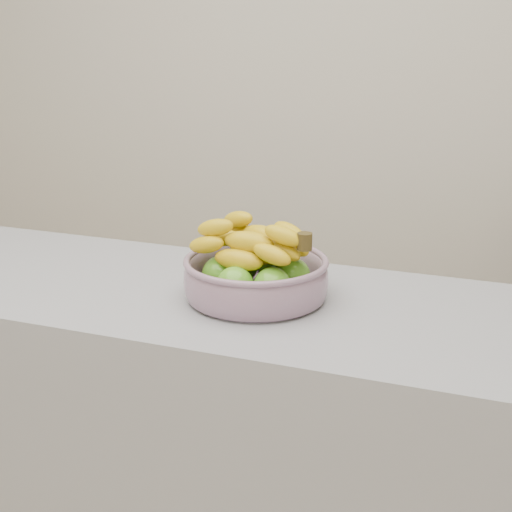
% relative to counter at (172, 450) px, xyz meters
% --- Properties ---
extents(counter, '(2.00, 0.60, 0.90)m').
position_rel_counter_xyz_m(counter, '(0.00, 0.00, 0.00)').
color(counter, '#95969C').
rests_on(counter, ground).
extents(fruit_bowl, '(0.32, 0.32, 0.17)m').
position_rel_counter_xyz_m(fruit_bowl, '(0.23, 0.00, 0.51)').
color(fruit_bowl, '#97A2B6').
rests_on(fruit_bowl, counter).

